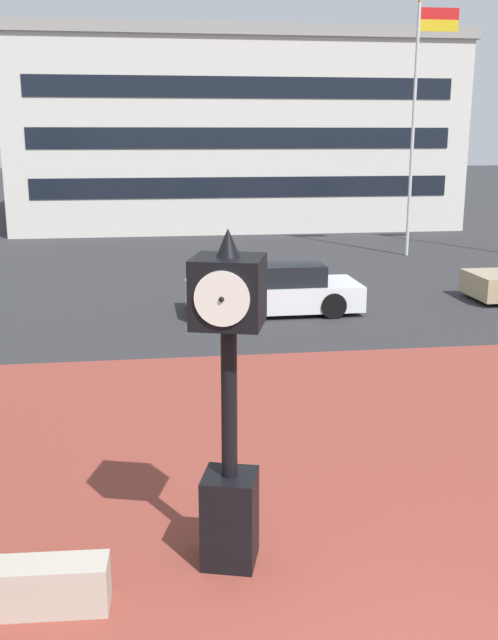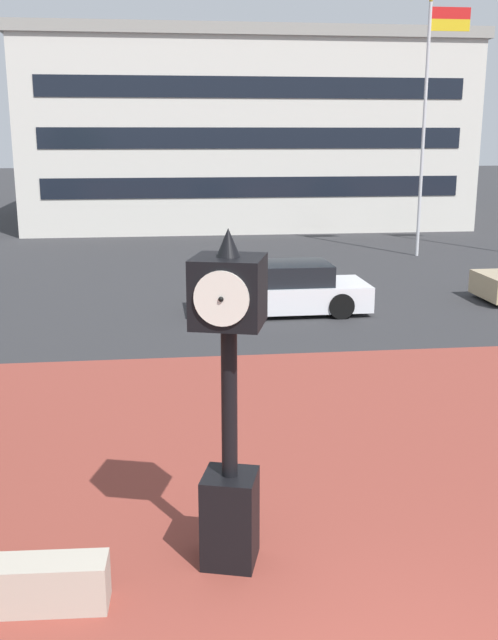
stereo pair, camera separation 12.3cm
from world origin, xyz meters
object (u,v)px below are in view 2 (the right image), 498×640
object	(u,v)px
car_street_far	(283,290)
civic_building	(238,132)
street_clock	(229,401)
flagpole_primary	(428,113)

from	to	relation	value
car_street_far	civic_building	world-z (taller)	civic_building
street_clock	flagpole_primary	size ratio (longest dim) A/B	0.40
car_street_far	civic_building	bearing A→B (deg)	-3.69
flagpole_primary	civic_building	bearing A→B (deg)	111.48
street_clock	car_street_far	xyz separation A→B (m)	(2.44, 11.15, -1.25)
street_clock	flagpole_primary	world-z (taller)	flagpole_primary
car_street_far	flagpole_primary	world-z (taller)	flagpole_primary
civic_building	car_street_far	bearing A→B (deg)	-93.09
civic_building	street_clock	bearing A→B (deg)	-96.22
car_street_far	flagpole_primary	bearing A→B (deg)	-39.01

